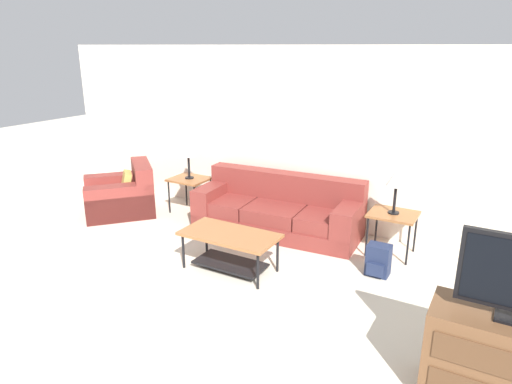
# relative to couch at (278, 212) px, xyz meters

# --- Properties ---
(wall_back) EXTENTS (8.98, 0.06, 2.60)m
(wall_back) POSITION_rel_couch_xyz_m (0.07, 0.52, 1.00)
(wall_back) COLOR silver
(wall_back) RESTS_ON ground_plane
(couch) EXTENTS (2.43, 1.02, 0.82)m
(couch) POSITION_rel_couch_xyz_m (0.00, 0.00, 0.00)
(couch) COLOR maroon
(couch) RESTS_ON ground_plane
(armchair) EXTENTS (1.40, 1.41, 0.80)m
(armchair) POSITION_rel_couch_xyz_m (-2.54, -0.55, -0.01)
(armchair) COLOR maroon
(armchair) RESTS_ON ground_plane
(coffee_table) EXTENTS (1.16, 0.60, 0.47)m
(coffee_table) POSITION_rel_couch_xyz_m (0.05, -1.37, 0.05)
(coffee_table) COLOR #935B33
(coffee_table) RESTS_ON ground_plane
(side_table_left) EXTENTS (0.59, 0.52, 0.56)m
(side_table_left) POSITION_rel_couch_xyz_m (-1.61, 0.03, 0.21)
(side_table_left) COLOR #935B33
(side_table_left) RESTS_ON ground_plane
(side_table_right) EXTENTS (0.59, 0.52, 0.56)m
(side_table_right) POSITION_rel_couch_xyz_m (1.62, 0.03, 0.21)
(side_table_right) COLOR #935B33
(side_table_right) RESTS_ON ground_plane
(table_lamp_left) EXTENTS (0.25, 0.25, 0.59)m
(table_lamp_left) POSITION_rel_couch_xyz_m (-1.61, 0.03, 0.72)
(table_lamp_left) COLOR black
(table_lamp_left) RESTS_ON side_table_left
(table_lamp_right) EXTENTS (0.25, 0.25, 0.59)m
(table_lamp_right) POSITION_rel_couch_xyz_m (1.62, 0.03, 0.72)
(table_lamp_right) COLOR black
(table_lamp_right) RESTS_ON side_table_right
(tv_console) EXTENTS (1.15, 0.50, 0.75)m
(tv_console) POSITION_rel_couch_xyz_m (3.02, -2.23, 0.08)
(tv_console) COLOR brown
(tv_console) RESTS_ON ground_plane
(backpack) EXTENTS (0.27, 0.27, 0.38)m
(backpack) POSITION_rel_couch_xyz_m (1.64, -0.62, -0.11)
(backpack) COLOR #1E2847
(backpack) RESTS_ON ground_plane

